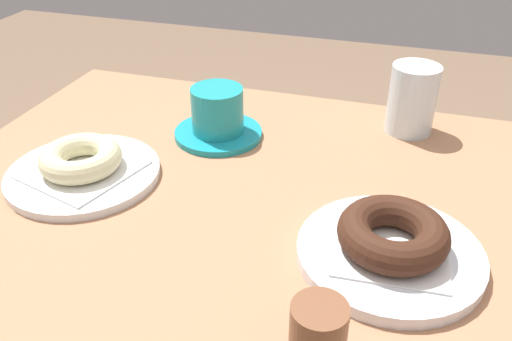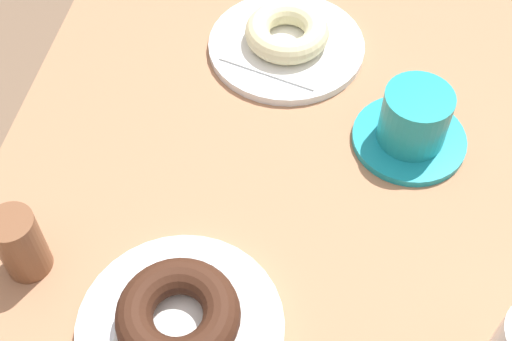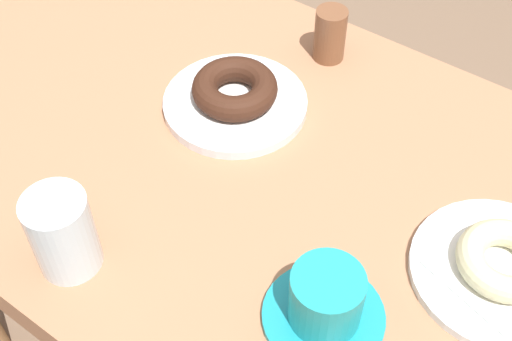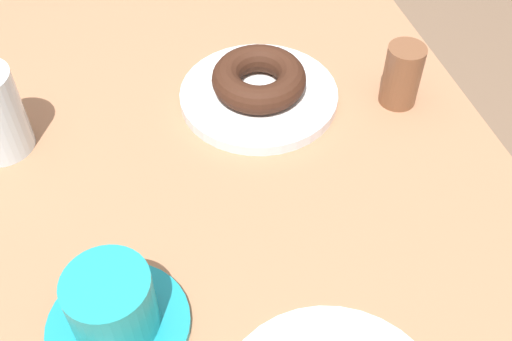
{
  "view_description": "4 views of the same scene",
  "coord_description": "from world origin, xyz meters",
  "views": [
    {
      "loc": [
        -0.05,
        0.56,
        1.17
      ],
      "look_at": [
        0.14,
        -0.04,
        0.78
      ],
      "focal_mm": 37.58,
      "sensor_mm": 36.0,
      "label": 1
    },
    {
      "loc": [
        -0.34,
        -0.06,
        1.44
      ],
      "look_at": [
        0.14,
        0.03,
        0.79
      ],
      "focal_mm": 49.28,
      "sensor_mm": 36.0,
      "label": 2
    },
    {
      "loc": [
        0.4,
        -0.51,
        1.46
      ],
      "look_at": [
        0.06,
        -0.04,
        0.8
      ],
      "focal_mm": 47.87,
      "sensor_mm": 36.0,
      "label": 3
    },
    {
      "loc": [
        0.55,
        -0.09,
        1.31
      ],
      "look_at": [
        0.1,
        0.03,
        0.79
      ],
      "focal_mm": 42.97,
      "sensor_mm": 36.0,
      "label": 4
    }
  ],
  "objects": [
    {
      "name": "plate_sugar_ring",
      "position": [
        0.37,
        0.02,
        0.77
      ],
      "size": [
        0.21,
        0.21,
        0.01
      ],
      "primitive_type": "cylinder",
      "color": "white",
      "rests_on": "table"
    },
    {
      "name": "napkin_sugar_ring",
      "position": [
        0.37,
        0.02,
        0.77
      ],
      "size": [
        0.17,
        0.17,
        0.0
      ],
      "primitive_type": "cube",
      "rotation": [
        0.0,
        0.0,
        -0.27
      ],
      "color": "white",
      "rests_on": "plate_sugar_ring"
    },
    {
      "name": "coffee_cup",
      "position": [
        0.24,
        -0.15,
        0.8
      ],
      "size": [
        0.14,
        0.14,
        0.08
      ],
      "color": "teal",
      "rests_on": "table"
    },
    {
      "name": "donut_chocolate_ring",
      "position": [
        -0.06,
        0.07,
        0.8
      ],
      "size": [
        0.12,
        0.12,
        0.04
      ],
      "primitive_type": "torus",
      "color": "#3A1F13",
      "rests_on": "napkin_chocolate_ring"
    },
    {
      "name": "water_glass",
      "position": [
        -0.05,
        -0.26,
        0.82
      ],
      "size": [
        0.08,
        0.08,
        0.11
      ],
      "primitive_type": "cylinder",
      "color": "silver",
      "rests_on": "table"
    },
    {
      "name": "table",
      "position": [
        0.0,
        0.0,
        0.67
      ],
      "size": [
        1.18,
        0.69,
        0.76
      ],
      "color": "#A57250",
      "rests_on": "ground_plane"
    },
    {
      "name": "donut_sugar_ring",
      "position": [
        0.37,
        0.02,
        0.79
      ],
      "size": [
        0.11,
        0.11,
        0.03
      ],
      "primitive_type": "torus",
      "color": "beige",
      "rests_on": "napkin_sugar_ring"
    },
    {
      "name": "plate_chocolate_ring",
      "position": [
        -0.06,
        0.07,
        0.77
      ],
      "size": [
        0.21,
        0.21,
        0.02
      ],
      "primitive_type": "cylinder",
      "color": "silver",
      "rests_on": "table"
    },
    {
      "name": "napkin_chocolate_ring",
      "position": [
        -0.06,
        0.07,
        0.78
      ],
      "size": [
        0.13,
        0.13,
        0.0
      ],
      "primitive_type": "cube",
      "rotation": [
        0.0,
        0.0,
        0.06
      ],
      "color": "white",
      "rests_on": "plate_chocolate_ring"
    }
  ]
}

